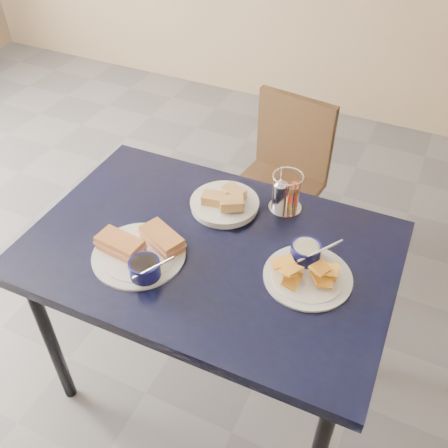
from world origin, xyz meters
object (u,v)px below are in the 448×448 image
at_px(dining_table, 210,263).
at_px(plantain_plate, 307,267).
at_px(bread_basket, 225,203).
at_px(sandwich_plate, 141,251).
at_px(condiment_caddy, 285,194).
at_px(chair_far, 281,169).

relative_size(dining_table, plantain_plate, 4.41).
distance_m(dining_table, bread_basket, 0.21).
bearing_deg(plantain_plate, dining_table, -175.45).
bearing_deg(sandwich_plate, plantain_plate, 18.04).
bearing_deg(condiment_caddy, chair_far, 108.95).
xyz_separation_m(plantain_plate, bread_basket, (-0.34, 0.16, -0.00)).
bearing_deg(plantain_plate, chair_far, 113.30).
bearing_deg(dining_table, condiment_caddy, 62.42).
bearing_deg(dining_table, sandwich_plate, -142.04).
distance_m(dining_table, chair_far, 0.91).
bearing_deg(chair_far, dining_table, -85.70).
bearing_deg(dining_table, bread_basket, 100.73).
distance_m(dining_table, condiment_caddy, 0.33).
xyz_separation_m(dining_table, condiment_caddy, (0.14, 0.27, 0.13)).
distance_m(sandwich_plate, bread_basket, 0.34).
relative_size(sandwich_plate, bread_basket, 1.36).
distance_m(dining_table, plantain_plate, 0.32).
relative_size(bread_basket, condiment_caddy, 1.65).
relative_size(dining_table, condiment_caddy, 8.29).
distance_m(dining_table, sandwich_plate, 0.23).
height_order(chair_far, condiment_caddy, condiment_caddy).
xyz_separation_m(chair_far, sandwich_plate, (-0.10, -1.00, 0.32)).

